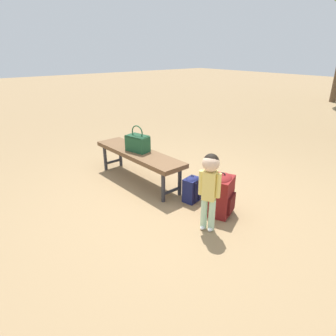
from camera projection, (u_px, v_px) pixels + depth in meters
The scene contains 6 objects.
ground_plane at pixel (179, 204), 3.61m from camera, with size 40.00×40.00×0.00m, color #8C704C.
park_bench at pixel (138, 155), 4.09m from camera, with size 1.62×0.47×0.45m.
handbag at pixel (138, 142), 4.04m from camera, with size 0.36×0.26×0.37m.
child_standing at pixel (210, 181), 2.90m from camera, with size 0.21×0.17×0.84m.
backpack_large at pixel (221, 194), 3.30m from camera, with size 0.34×0.37×0.52m.
backpack_small at pixel (192, 188), 3.61m from camera, with size 0.21×0.24×0.35m.
Camera 1 is at (2.39, -2.09, 1.77)m, focal length 31.17 mm.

